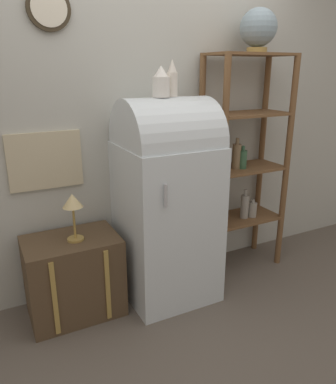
{
  "coord_description": "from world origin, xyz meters",
  "views": [
    {
      "loc": [
        -1.16,
        -2.06,
        1.67
      ],
      "look_at": [
        0.01,
        0.23,
        0.82
      ],
      "focal_mm": 35.0,
      "sensor_mm": 36.0,
      "label": 1
    }
  ],
  "objects": [
    {
      "name": "ground_plane",
      "position": [
        0.0,
        0.0,
        0.0
      ],
      "size": [
        12.0,
        12.0,
        0.0
      ],
      "primitive_type": "plane",
      "color": "#60564C"
    },
    {
      "name": "globe",
      "position": [
        0.83,
        0.34,
        1.96
      ],
      "size": [
        0.28,
        0.28,
        0.32
      ],
      "color": "#AD8942",
      "rests_on": "shelf_unit"
    },
    {
      "name": "shelf_unit",
      "position": [
        0.77,
        0.34,
        0.98
      ],
      "size": [
        0.7,
        0.37,
        1.78
      ],
      "color": "brown",
      "rests_on": "ground_plane"
    },
    {
      "name": "refrigerator",
      "position": [
        -0.0,
        0.23,
        0.78
      ],
      "size": [
        0.64,
        0.67,
        1.49
      ],
      "color": "silver",
      "rests_on": "ground_plane"
    },
    {
      "name": "wall_back",
      "position": [
        -0.01,
        0.57,
        1.35
      ],
      "size": [
        7.0,
        0.09,
        2.7
      ],
      "color": "#B7B7AD",
      "rests_on": "ground_plane"
    },
    {
      "name": "vase_left",
      "position": [
        -0.04,
        0.22,
        1.58
      ],
      "size": [
        0.11,
        0.11,
        0.2
      ],
      "color": "white",
      "rests_on": "refrigerator"
    },
    {
      "name": "suitcase_trunk",
      "position": [
        -0.7,
        0.29,
        0.29
      ],
      "size": [
        0.63,
        0.44,
        0.57
      ],
      "color": "brown",
      "rests_on": "ground_plane"
    },
    {
      "name": "desk_lamp",
      "position": [
        -0.67,
        0.26,
        0.82
      ],
      "size": [
        0.13,
        0.13,
        0.33
      ],
      "color": "#AD8942",
      "rests_on": "suitcase_trunk"
    },
    {
      "name": "vase_center",
      "position": [
        0.05,
        0.25,
        1.6
      ],
      "size": [
        0.07,
        0.07,
        0.24
      ],
      "color": "silver",
      "rests_on": "refrigerator"
    }
  ]
}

